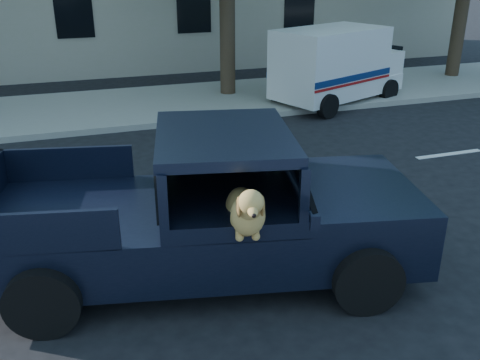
{
  "coord_description": "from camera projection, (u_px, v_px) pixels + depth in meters",
  "views": [
    {
      "loc": [
        0.35,
        -5.33,
        3.92
      ],
      "look_at": [
        2.23,
        0.24,
        1.44
      ],
      "focal_mm": 40.0,
      "sensor_mm": 36.0,
      "label": 1
    }
  ],
  "objects": [
    {
      "name": "mail_truck",
      "position": [
        336.0,
        71.0,
        14.94
      ],
      "size": [
        4.22,
        3.09,
        2.11
      ],
      "rotation": [
        0.0,
        0.0,
        0.38
      ],
      "color": "silver",
      "rests_on": "ground"
    },
    {
      "name": "pickup_truck",
      "position": [
        198.0,
        229.0,
        6.9
      ],
      "size": [
        5.77,
        3.32,
        1.95
      ],
      "rotation": [
        0.0,
        0.0,
        -0.21
      ],
      "color": "black",
      "rests_on": "ground"
    },
    {
      "name": "lane_stripes",
      "position": [
        172.0,
        191.0,
        9.63
      ],
      "size": [
        21.6,
        0.14,
        0.01
      ],
      "primitive_type": null,
      "color": "silver",
      "rests_on": "ground"
    },
    {
      "name": "ground",
      "position": [
        61.0,
        329.0,
        6.07
      ],
      "size": [
        120.0,
        120.0,
        0.0
      ],
      "primitive_type": "plane",
      "color": "black",
      "rests_on": "ground"
    },
    {
      "name": "far_sidewalk",
      "position": [
        52.0,
        113.0,
        14.08
      ],
      "size": [
        60.0,
        4.0,
        0.15
      ],
      "primitive_type": "cube",
      "color": "gray",
      "rests_on": "ground"
    }
  ]
}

